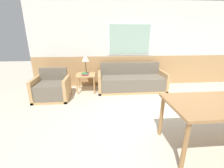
{
  "coord_description": "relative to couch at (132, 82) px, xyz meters",
  "views": [
    {
      "loc": [
        -1.42,
        -2.37,
        1.7
      ],
      "look_at": [
        -1.13,
        1.03,
        0.56
      ],
      "focal_mm": 24.0,
      "sensor_mm": 36.0,
      "label": 1
    }
  ],
  "objects": [
    {
      "name": "couch",
      "position": [
        0.0,
        0.0,
        0.0
      ],
      "size": [
        2.1,
        0.78,
        0.83
      ],
      "color": "tan",
      "rests_on": "ground_plane"
    },
    {
      "name": "ground_plane",
      "position": [
        0.42,
        -2.06,
        -0.26
      ],
      "size": [
        16.0,
        16.0,
        0.0
      ],
      "primitive_type": "plane",
      "color": "beige"
    },
    {
      "name": "wall_back",
      "position": [
        0.41,
        0.57,
        1.09
      ],
      "size": [
        7.2,
        0.09,
        2.7
      ],
      "color": "tan",
      "rests_on": "ground_plane"
    },
    {
      "name": "side_table",
      "position": [
        -1.42,
        0.02,
        0.2
      ],
      "size": [
        0.56,
        0.56,
        0.55
      ],
      "color": "tan",
      "rests_on": "ground_plane"
    },
    {
      "name": "table_lamp",
      "position": [
        -1.41,
        0.12,
        0.74
      ],
      "size": [
        0.23,
        0.23,
        0.58
      ],
      "color": "black",
      "rests_on": "side_table"
    },
    {
      "name": "book_stack",
      "position": [
        -1.43,
        -0.08,
        0.31
      ],
      "size": [
        0.22,
        0.18,
        0.06
      ],
      "color": "#B22823",
      "rests_on": "side_table"
    },
    {
      "name": "armchair",
      "position": [
        -2.3,
        -0.5,
        0.01
      ],
      "size": [
        0.9,
        0.74,
        0.81
      ],
      "rotation": [
        0.0,
        0.0,
        0.23
      ],
      "color": "tan",
      "rests_on": "ground_plane"
    }
  ]
}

